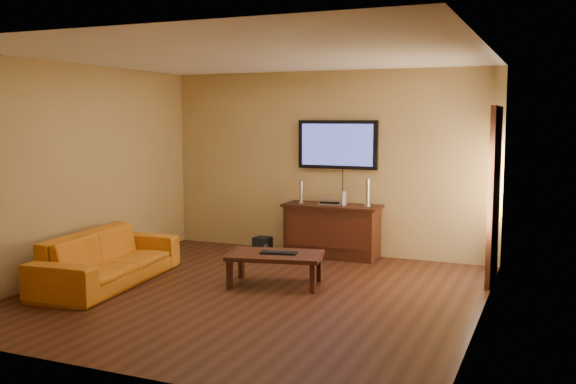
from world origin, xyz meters
The scene contains 14 objects.
ground_plane centered at (0.00, 0.00, 0.00)m, with size 5.00×5.00×0.00m, color black.
room_walls centered at (0.00, 0.62, 1.69)m, with size 5.00×5.00×5.00m.
french_door centered at (2.46, 1.70, 1.05)m, with size 0.07×1.02×2.22m.
media_console centered at (0.18, 2.23, 0.39)m, with size 1.41×0.54×0.77m.
television centered at (0.18, 2.45, 1.63)m, with size 1.20×0.08×0.71m.
coffee_table centered at (0.08, 0.44, 0.35)m, with size 1.23×0.90×0.39m.
sofa centered at (-1.84, -0.27, 0.42)m, with size 2.16×0.63×0.85m, color orange.
speaker_left centered at (-0.30, 2.22, 0.92)m, with size 0.09×0.09×0.32m.
speaker_right centered at (0.70, 2.27, 0.95)m, with size 0.11×0.11×0.39m.
av_receiver centered at (0.16, 2.24, 0.81)m, with size 0.33×0.24×0.08m, color silver.
game_console centered at (0.37, 2.22, 0.87)m, with size 0.04×0.15×0.21m, color white.
subwoofer centered at (-0.88, 2.11, 0.12)m, with size 0.23×0.23×0.23m, color black.
bottle centered at (-0.68, 1.80, 0.09)m, with size 0.07×0.07×0.20m.
keyboard centered at (0.12, 0.44, 0.40)m, with size 0.46×0.25×0.03m.
Camera 1 is at (3.16, -6.48, 2.02)m, focal length 40.00 mm.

